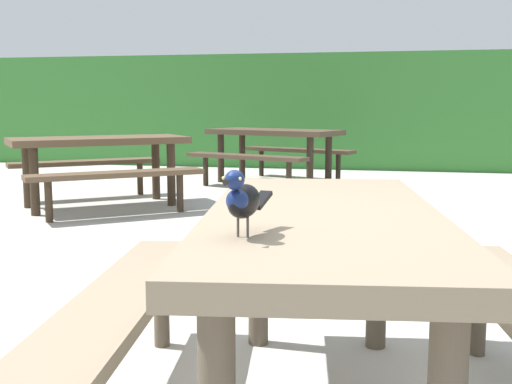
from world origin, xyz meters
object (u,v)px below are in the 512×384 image
Objects in this scene: picnic_table_foreground at (322,264)px; picnic_table_far_centre at (99,155)px; picnic_table_mid_left at (274,143)px; bird_grackle at (242,199)px.

picnic_table_far_centre is (-2.84, 4.17, 0.00)m from picnic_table_foreground.
picnic_table_far_centre is at bearing -120.85° from picnic_table_mid_left.
picnic_table_mid_left is at bearing 102.18° from picnic_table_foreground.
picnic_table_foreground is 6.76× the size of bird_grackle.
picnic_table_mid_left is (-1.26, 7.05, -0.29)m from bird_grackle.
picnic_table_foreground is at bearing -77.82° from picnic_table_mid_left.
picnic_table_foreground is 0.59m from bird_grackle.
picnic_table_mid_left is at bearing 100.11° from bird_grackle.
picnic_table_foreground is at bearing 72.08° from bird_grackle.
bird_grackle is 0.12× the size of picnic_table_far_centre.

